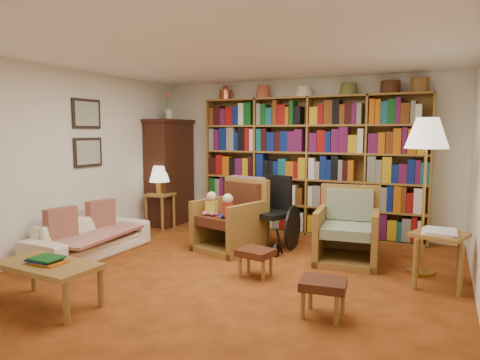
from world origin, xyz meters
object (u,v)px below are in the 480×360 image
Objects in this scene: armchair_sage at (349,233)px; footstool_b at (323,286)px; footstool_a at (256,254)px; wheelchair at (274,215)px; sofa at (90,237)px; armchair_leather at (233,220)px; side_table_lamp at (160,203)px; floor_lamp at (427,140)px; side_table_papers at (439,242)px; coffee_table at (47,268)px.

armchair_sage is 1.81m from footstool_b.
footstool_b reaches higher than footstool_a.
wheelchair is at bearing 102.02° from footstool_a.
sofa is 3.40m from armchair_sage.
sofa is at bearing -143.63° from armchair_leather.
side_table_lamp is (-0.10, 1.70, 0.20)m from sofa.
sofa is 1.71m from side_table_lamp.
armchair_sage reaches higher than footstool_b.
footstool_b is (3.39, -2.24, -0.17)m from side_table_lamp.
floor_lamp is 2.33m from footstool_a.
armchair_leather is 0.99× the size of wheelchair.
wheelchair is (-1.09, 0.18, 0.10)m from armchair_sage.
armchair_leather reaches higher than side_table_papers.
floor_lamp reaches higher than coffee_table.
floor_lamp is (0.87, -0.14, 1.19)m from armchair_sage.
footstool_b is 2.56m from coffee_table.
coffee_table is at bearing -72.31° from side_table_lamp.
coffee_table is (-2.40, -0.89, 0.09)m from footstool_b.
side_table_lamp is 1.39× the size of footstool_b.
side_table_lamp is 0.60× the size of armchair_leather.
coffee_table is at bearing -131.92° from footstool_a.
coffee_table is (-2.26, -2.69, 0.00)m from armchair_sage.
armchair_sage is 1.11m from wheelchair.
side_table_papers is (1.05, -0.53, 0.12)m from armchair_sage.
coffee_table is (-1.44, -1.60, 0.10)m from footstool_a.
footstool_b is at bearing -98.80° from sofa.
side_table_papers is 1.47× the size of footstool_a.
floor_lamp reaches higher than side_table_lamp.
coffee_table is at bearing -129.98° from armchair_sage.
footstool_a is (-0.82, -1.09, -0.10)m from armchair_sage.
side_table_lamp is 4.30m from floor_lamp.
coffee_table is at bearing -104.37° from armchair_leather.
side_table_lamp is 1.43× the size of footstool_a.
footstool_a is (0.27, -1.27, -0.20)m from wheelchair.
armchair_sage is (1.60, 0.11, -0.04)m from armchair_leather.
wheelchair is 1.00× the size of coffee_table.
armchair_sage is 1.48m from floor_lamp.
sofa is 1.69m from coffee_table.
side_table_lamp is 2.18m from wheelchair.
side_table_lamp is 0.64× the size of armchair_sage.
coffee_table is (1.00, -3.13, -0.08)m from side_table_lamp.
armchair_sage is at bearing 153.17° from side_table_papers.
floor_lamp reaches higher than side_table_papers.
coffee_table is (0.90, -1.43, 0.12)m from sofa.
footstool_b is 0.43× the size of coffee_table.
armchair_leather reaches higher than sofa.
armchair_leather is at bearing -18.35° from side_table_lamp.
armchair_sage is 1.51× the size of side_table_papers.
side_table_papers reaches higher than sofa.
side_table_papers is (2.64, -0.42, 0.08)m from armchair_leather.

